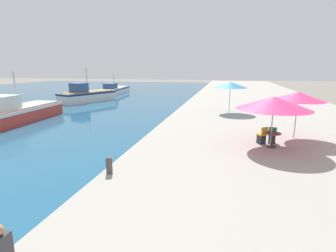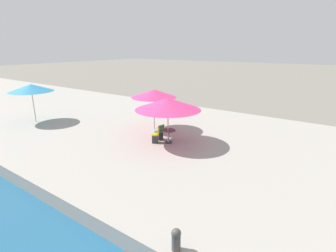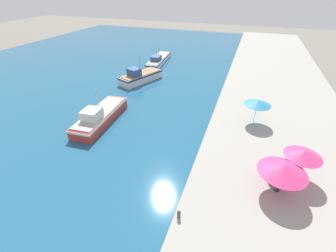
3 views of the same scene
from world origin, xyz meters
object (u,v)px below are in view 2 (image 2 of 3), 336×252
cafe_table (168,134)px  cafe_chair_right (159,134)px  cafe_umbrella_pink (168,104)px  cafe_chair_left (156,137)px  cafe_umbrella_striped (31,88)px  cafe_umbrella_white (154,93)px  mooring_bollard (176,239)px

cafe_table → cafe_chair_right: size_ratio=0.88×
cafe_umbrella_pink → cafe_table: size_ratio=4.50×
cafe_chair_left → cafe_umbrella_striped: bearing=63.8°
cafe_chair_left → cafe_chair_right: (0.53, 0.13, 0.00)m
cafe_table → cafe_chair_right: 0.75m
cafe_umbrella_pink → cafe_umbrella_white: 2.78m
cafe_table → cafe_chair_left: bearing=125.8°
cafe_chair_right → cafe_chair_left: bearing=-157.8°
cafe_umbrella_white → mooring_bollard: bearing=-138.6°
cafe_umbrella_pink → mooring_bollard: bearing=-143.0°
cafe_chair_left → cafe_chair_right: same height
cafe_table → cafe_chair_left: (-0.42, 0.59, -0.21)m
cafe_chair_right → mooring_bollard: cafe_chair_right is taller
cafe_table → cafe_chair_left: size_ratio=0.88×
cafe_umbrella_pink → cafe_chair_left: bearing=119.3°
cafe_umbrella_pink → cafe_chair_right: size_ratio=3.95×
cafe_chair_left → cafe_umbrella_pink: bearing=-96.5°
cafe_umbrella_striped → cafe_chair_left: size_ratio=3.26×
cafe_umbrella_striped → mooring_bollard: size_ratio=4.54×
cafe_umbrella_pink → cafe_chair_left: (-0.34, 0.61, -1.92)m
mooring_bollard → cafe_table: bearing=36.9°
cafe_chair_left → cafe_chair_right: bearing=-22.2°
cafe_umbrella_white → cafe_table: size_ratio=3.61×
cafe_umbrella_striped → cafe_chair_left: cafe_umbrella_striped is taller
cafe_table → cafe_umbrella_striped: bearing=101.4°
cafe_umbrella_pink → mooring_bollard: (-6.46, -4.88, -1.90)m
cafe_umbrella_white → cafe_chair_right: size_ratio=3.17×
cafe_table → mooring_bollard: 8.18m
cafe_umbrella_white → cafe_chair_right: cafe_umbrella_white is taller
cafe_umbrella_pink → cafe_umbrella_striped: (-1.99, 10.30, 0.21)m
cafe_chair_right → mooring_bollard: bearing=-131.3°
cafe_umbrella_white → cafe_table: cafe_umbrella_white is taller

